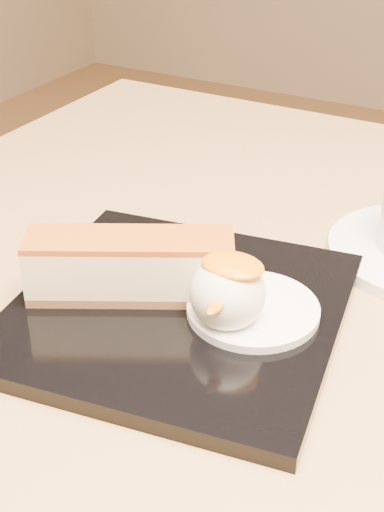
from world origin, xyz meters
The scene contains 7 objects.
table centered at (0.00, 0.00, 0.56)m, with size 0.80×0.80×0.72m.
dessert_plate centered at (-0.06, -0.04, 0.73)m, with size 0.22×0.22×0.01m, color black.
cheesecake centered at (-0.09, -0.05, 0.75)m, with size 0.14×0.10×0.05m.
cream_smear centered at (-0.01, -0.03, 0.73)m, with size 0.09×0.09×0.01m, color white.
ice_cream_scoop centered at (-0.02, -0.05, 0.76)m, with size 0.05×0.05×0.05m, color white.
mango_sauce centered at (-0.02, -0.05, 0.78)m, with size 0.04×0.03×0.01m, color orange.
mint_sprig centered at (-0.04, 0.00, 0.74)m, with size 0.03×0.02×0.00m.
Camera 1 is at (0.15, -0.39, 1.01)m, focal length 50.00 mm.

